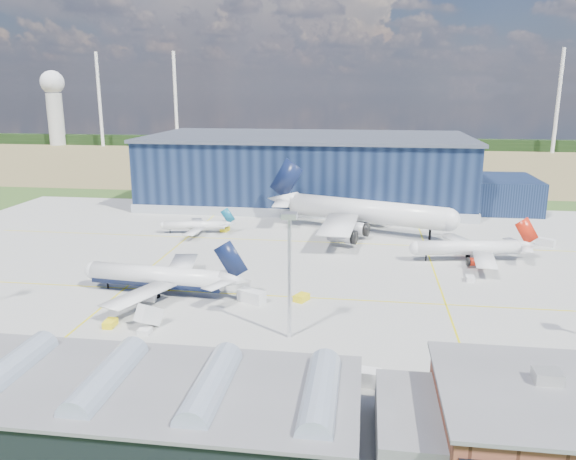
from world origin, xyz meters
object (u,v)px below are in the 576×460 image
object	(u,v)px
gse_van_c	(363,377)
light_mast_center	(289,255)
gse_cart_a	(470,279)
gse_cart_b	(343,226)
airliner_regional	(194,221)
airliner_navy	(156,266)
gse_tug_c	(225,229)
airliner_widebody	(367,199)
car_b	(179,378)
airliner_red	(468,240)
gse_tug_a	(110,323)
gse_van_a	(251,296)
gse_tug_b	(301,298)
airstair	(149,320)
gse_van_b	(546,242)
hangar	(315,173)

from	to	relation	value
gse_van_c	light_mast_center	bearing A→B (deg)	50.77
gse_cart_a	gse_cart_b	distance (m)	56.98
airliner_regional	gse_van_c	size ratio (longest dim) A/B	4.59
airliner_navy	gse_tug_c	bearing A→B (deg)	-85.24
airliner_regional	gse_cart_b	size ratio (longest dim) A/B	7.10
airliner_widebody	gse_cart_a	xyz separation A→B (m)	(24.39, -42.81, -9.80)
airliner_regional	car_b	xyz separation A→B (m)	(24.88, -88.00, -3.23)
airliner_red	gse_tug_a	bearing A→B (deg)	25.47
gse_van_a	airliner_red	bearing A→B (deg)	-26.54
airliner_navy	airliner_regional	xyz separation A→B (m)	(-7.88, 52.00, -2.46)
gse_tug_b	gse_tug_a	bearing A→B (deg)	-126.07
gse_van_a	gse_van_c	size ratio (longest dim) A/B	1.14
gse_tug_a	gse_cart_a	xyz separation A→B (m)	(71.46, 35.91, -0.04)
airliner_widebody	gse_tug_c	size ratio (longest dim) A/B	18.75
light_mast_center	airstair	distance (m)	29.82
airliner_widebody	gse_van_a	size ratio (longest dim) A/B	10.76
light_mast_center	gse_van_a	distance (m)	23.59
airliner_navy	airliner_red	distance (m)	78.57
airliner_red	gse_cart_b	distance (m)	45.98
gse_van_b	gse_cart_b	distance (m)	59.50
gse_van_c	airstair	distance (m)	42.57
gse_van_a	gse_tug_c	world-z (taller)	gse_van_a
gse_van_b	airliner_navy	bearing A→B (deg)	151.02
hangar	gse_tug_c	world-z (taller)	hangar
gse_cart_b	airliner_red	bearing A→B (deg)	-94.04
gse_tug_c	gse_van_c	xyz separation A→B (m)	(43.96, -88.44, 0.50)
gse_van_c	airliner_red	bearing A→B (deg)	-12.41
gse_van_a	car_b	xyz separation A→B (m)	(-4.31, -33.87, -0.64)
airliner_navy	gse_tug_c	xyz separation A→B (m)	(0.91, 55.61, -5.60)
gse_tug_c	gse_van_c	bearing A→B (deg)	-56.85
gse_tug_b	gse_tug_c	distance (m)	63.51
hangar	airliner_navy	xyz separation A→B (m)	(-24.34, -106.80, -5.27)
airliner_navy	gse_cart_a	size ratio (longest dim) A/B	13.60
gse_van_c	gse_tug_b	bearing A→B (deg)	30.80
gse_cart_a	car_b	distance (m)	74.77
gse_van_a	gse_van_b	distance (m)	91.60
gse_tug_a	airstair	size ratio (longest dim) A/B	0.62
hangar	gse_van_c	xyz separation A→B (m)	(20.52, -139.64, -10.37)
gse_tug_a	gse_van_b	bearing A→B (deg)	33.25
gse_tug_a	gse_tug_b	distance (m)	38.63
gse_cart_b	airstair	bearing A→B (deg)	-162.36
car_b	airliner_red	bearing A→B (deg)	-43.13
airliner_navy	gse_van_c	distance (m)	55.83
airliner_widebody	gse_van_c	world-z (taller)	airliner_widebody
gse_tug_c	gse_cart_a	bearing A→B (deg)	-22.36
airliner_regional	airstair	distance (m)	70.92
light_mast_center	car_b	xyz separation A→B (m)	(-14.53, -18.00, -14.78)
hangar	gse_cart_b	bearing A→B (deg)	-72.62
hangar	gse_tug_a	world-z (taller)	hangar
airliner_navy	airliner_widebody	bearing A→B (deg)	-120.66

